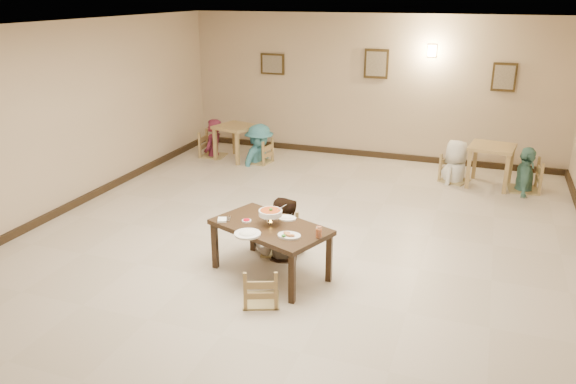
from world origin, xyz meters
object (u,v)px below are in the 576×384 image
at_px(main_diner, 282,198).
at_px(bg_chair_rr, 527,161).
at_px(curry_warmer, 270,213).
at_px(bg_diner_c, 458,140).
at_px(bg_diner_b, 259,124).
at_px(main_table, 270,231).
at_px(bg_diner_a, 212,119).
at_px(bg_table_right, 492,153).
at_px(bg_diner_d, 529,147).
at_px(bg_chair_ll, 213,133).
at_px(chair_near, 261,267).
at_px(bg_chair_lr, 259,140).
at_px(bg_table_left, 235,132).
at_px(chair_far, 280,219).
at_px(bg_chair_rl, 457,156).
at_px(drink_glass, 319,232).

height_order(main_diner, bg_chair_rr, main_diner).
relative_size(curry_warmer, bg_diner_c, 0.21).
bearing_deg(bg_diner_b, main_table, -145.53).
bearing_deg(bg_diner_a, bg_table_right, 87.70).
height_order(bg_table_right, bg_diner_d, bg_diner_d).
bearing_deg(curry_warmer, bg_chair_rr, 55.06).
xyz_separation_m(bg_chair_ll, bg_diner_b, (1.13, -0.09, 0.30)).
relative_size(chair_near, curry_warmer, 2.72).
bearing_deg(curry_warmer, bg_diner_d, 55.06).
height_order(curry_warmer, bg_diner_a, bg_diner_a).
xyz_separation_m(bg_chair_lr, bg_diner_a, (-1.13, 0.09, 0.35)).
bearing_deg(bg_table_left, bg_chair_lr, -5.85).
bearing_deg(curry_warmer, bg_diner_c, 67.32).
xyz_separation_m(chair_far, bg_chair_lr, (-1.93, 3.88, -0.01)).
height_order(main_diner, bg_diner_b, main_diner).
height_order(bg_table_left, bg_chair_rr, bg_chair_rr).
relative_size(bg_table_left, bg_diner_c, 0.58).
bearing_deg(chair_near, bg_diner_a, -79.61).
relative_size(chair_far, bg_table_left, 1.07).
bearing_deg(chair_far, chair_near, -86.81).
bearing_deg(bg_diner_b, bg_chair_rl, -77.94).
height_order(bg_diner_a, bg_diner_c, bg_diner_a).
xyz_separation_m(bg_chair_rl, bg_diner_b, (-3.96, -0.13, 0.32)).
bearing_deg(curry_warmer, main_diner, 96.42).
relative_size(bg_chair_rr, bg_diner_c, 0.69).
relative_size(drink_glass, bg_table_right, 0.17).
height_order(chair_near, bg_diner_b, bg_diner_b).
bearing_deg(bg_diner_d, chair_far, 140.83).
bearing_deg(bg_table_right, bg_chair_rl, 174.16).
bearing_deg(bg_table_right, chair_far, -123.90).
height_order(bg_chair_lr, bg_diner_b, bg_diner_b).
distance_m(main_table, bg_diner_d, 5.53).
bearing_deg(bg_table_left, bg_chair_rl, 0.87).
bearing_deg(bg_table_right, drink_glass, -111.46).
relative_size(curry_warmer, bg_chair_lr, 0.34).
height_order(main_diner, bg_chair_ll, main_diner).
relative_size(chair_far, bg_diner_a, 0.60).
relative_size(bg_chair_ll, bg_diner_c, 0.66).
distance_m(main_table, bg_chair_ll, 5.59).
bearing_deg(main_table, bg_diner_b, 136.02).
relative_size(main_diner, bg_chair_rl, 1.65).
xyz_separation_m(main_table, chair_near, (0.14, -0.67, -0.16)).
height_order(bg_table_right, bg_chair_rl, bg_chair_rl).
distance_m(bg_chair_rr, bg_diner_d, 0.26).
bearing_deg(bg_chair_lr, bg_chair_rl, 100.57).
xyz_separation_m(drink_glass, bg_table_left, (-3.28, 4.73, -0.14)).
height_order(main_table, bg_chair_lr, bg_chair_lr).
relative_size(chair_far, bg_table_right, 1.14).
bearing_deg(bg_diner_c, chair_far, -7.13).
height_order(drink_glass, bg_chair_rl, bg_chair_rl).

